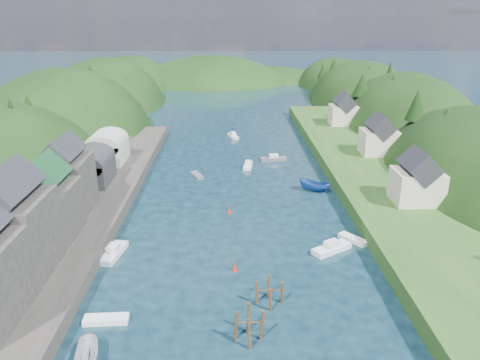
{
  "coord_description": "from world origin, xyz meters",
  "views": [
    {
      "loc": [
        -1.58,
        -44.51,
        30.15
      ],
      "look_at": [
        0.0,
        28.0,
        4.0
      ],
      "focal_mm": 35.0,
      "sensor_mm": 36.0,
      "label": 1
    }
  ],
  "objects_px": {
    "piling_cluster_far": "(270,294)",
    "piling_cluster_near": "(249,328)",
    "channel_buoy_near": "(235,267)",
    "channel_buoy_far": "(230,210)"
  },
  "relations": [
    {
      "from": "channel_buoy_far",
      "to": "piling_cluster_near",
      "type": "bearing_deg",
      "value": -86.55
    },
    {
      "from": "channel_buoy_near",
      "to": "channel_buoy_far",
      "type": "xyz_separation_m",
      "value": [
        -0.63,
        17.63,
        0.0
      ]
    },
    {
      "from": "piling_cluster_far",
      "to": "channel_buoy_far",
      "type": "relative_size",
      "value": 3.03
    },
    {
      "from": "piling_cluster_near",
      "to": "channel_buoy_near",
      "type": "bearing_deg",
      "value": 95.33
    },
    {
      "from": "piling_cluster_near",
      "to": "piling_cluster_far",
      "type": "height_order",
      "value": "piling_cluster_near"
    },
    {
      "from": "channel_buoy_near",
      "to": "piling_cluster_near",
      "type": "bearing_deg",
      "value": -84.67
    },
    {
      "from": "piling_cluster_near",
      "to": "channel_buoy_near",
      "type": "relative_size",
      "value": 3.53
    },
    {
      "from": "piling_cluster_far",
      "to": "piling_cluster_near",
      "type": "bearing_deg",
      "value": -112.42
    },
    {
      "from": "piling_cluster_near",
      "to": "piling_cluster_far",
      "type": "relative_size",
      "value": 1.17
    },
    {
      "from": "channel_buoy_near",
      "to": "channel_buoy_far",
      "type": "bearing_deg",
      "value": 92.06
    }
  ]
}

